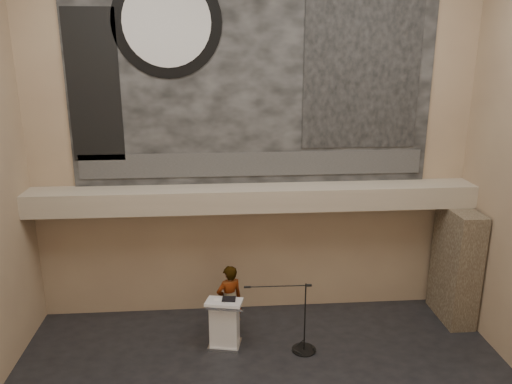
{
  "coord_description": "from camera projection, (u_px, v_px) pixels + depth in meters",
  "views": [
    {
      "loc": [
        -0.81,
        -7.08,
        6.21
      ],
      "look_at": [
        0.0,
        3.2,
        3.2
      ],
      "focal_mm": 35.0,
      "sensor_mm": 36.0,
      "label": 1
    }
  ],
  "objects": [
    {
      "name": "wall_back",
      "position": [
        253.0,
        137.0,
        11.21
      ],
      "size": [
        10.0,
        0.02,
        8.5
      ],
      "primitive_type": "cube",
      "color": "#8D7259",
      "rests_on": "floor"
    },
    {
      "name": "wall_front",
      "position": [
        335.0,
        332.0,
        3.56
      ],
      "size": [
        10.0,
        0.02,
        8.5
      ],
      "primitive_type": "cube",
      "color": "#8D7259",
      "rests_on": "floor"
    },
    {
      "name": "soffit",
      "position": [
        255.0,
        198.0,
        11.2
      ],
      "size": [
        10.0,
        0.8,
        0.5
      ],
      "primitive_type": "cube",
      "color": "gray",
      "rests_on": "wall_back"
    },
    {
      "name": "sprinkler_left",
      "position": [
        183.0,
        212.0,
        11.11
      ],
      "size": [
        0.04,
        0.04,
        0.06
      ],
      "primitive_type": "cylinder",
      "color": "#B2893D",
      "rests_on": "soffit"
    },
    {
      "name": "sprinkler_right",
      "position": [
        338.0,
        208.0,
        11.37
      ],
      "size": [
        0.04,
        0.04,
        0.06
      ],
      "primitive_type": "cylinder",
      "color": "#B2893D",
      "rests_on": "soffit"
    },
    {
      "name": "banner",
      "position": [
        253.0,
        71.0,
        10.78
      ],
      "size": [
        8.0,
        0.05,
        5.0
      ],
      "primitive_type": "cube",
      "color": "black",
      "rests_on": "wall_back"
    },
    {
      "name": "banner_text_strip",
      "position": [
        253.0,
        164.0,
        11.32
      ],
      "size": [
        7.76,
        0.02,
        0.55
      ],
      "primitive_type": "cube",
      "color": "#303030",
      "rests_on": "banner"
    },
    {
      "name": "banner_clock_rim",
      "position": [
        167.0,
        22.0,
        10.32
      ],
      "size": [
        2.3,
        0.02,
        2.3
      ],
      "primitive_type": "cylinder",
      "rotation": [
        1.57,
        0.0,
        0.0
      ],
      "color": "black",
      "rests_on": "banner"
    },
    {
      "name": "banner_clock_face",
      "position": [
        167.0,
        22.0,
        10.31
      ],
      "size": [
        1.84,
        0.02,
        1.84
      ],
      "primitive_type": "cylinder",
      "rotation": [
        1.57,
        0.0,
        0.0
      ],
      "color": "silver",
      "rests_on": "banner"
    },
    {
      "name": "banner_building_print",
      "position": [
        363.0,
        66.0,
        10.89
      ],
      "size": [
        2.6,
        0.02,
        3.6
      ],
      "primitive_type": "cube",
      "color": "black",
      "rests_on": "banner"
    },
    {
      "name": "banner_brick_print",
      "position": [
        94.0,
        86.0,
        10.57
      ],
      "size": [
        1.1,
        0.02,
        3.2
      ],
      "primitive_type": "cube",
      "color": "black",
      "rests_on": "banner"
    },
    {
      "name": "stone_pier",
      "position": [
        456.0,
        265.0,
        11.56
      ],
      "size": [
        0.6,
        1.4,
        2.7
      ],
      "primitive_type": "cube",
      "color": "#433729",
      "rests_on": "floor"
    },
    {
      "name": "lectern",
      "position": [
        225.0,
        324.0,
        10.6
      ],
      "size": [
        0.84,
        0.67,
        1.14
      ],
      "rotation": [
        0.0,
        0.0,
        -0.21
      ],
      "color": "silver",
      "rests_on": "floor"
    },
    {
      "name": "binder",
      "position": [
        229.0,
        299.0,
        10.46
      ],
      "size": [
        0.3,
        0.25,
        0.04
      ],
      "primitive_type": "cube",
      "rotation": [
        0.0,
        0.0,
        -0.1
      ],
      "color": "black",
      "rests_on": "lectern"
    },
    {
      "name": "papers",
      "position": [
        218.0,
        301.0,
        10.4
      ],
      "size": [
        0.2,
        0.27,
        0.0
      ],
      "primitive_type": "cube",
      "rotation": [
        0.0,
        0.0,
        0.01
      ],
      "color": "silver",
      "rests_on": "lectern"
    },
    {
      "name": "speaker_person",
      "position": [
        229.0,
        300.0,
        11.0
      ],
      "size": [
        0.71,
        0.6,
        1.65
      ],
      "primitive_type": "imported",
      "rotation": [
        0.0,
        0.0,
        3.55
      ],
      "color": "silver",
      "rests_on": "floor"
    },
    {
      "name": "mic_stand",
      "position": [
        302.0,
        340.0,
        10.54
      ],
      "size": [
        1.53,
        0.52,
        1.56
      ],
      "rotation": [
        0.0,
        0.0,
        -0.02
      ],
      "color": "black",
      "rests_on": "floor"
    }
  ]
}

